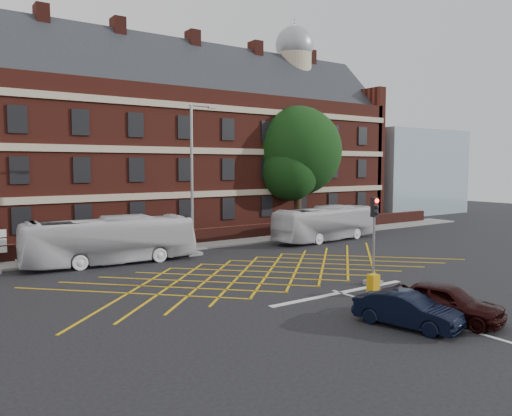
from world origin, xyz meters
TOP-DOWN VIEW (x-y plane):
  - ground at (0.00, 0.00)m, footprint 120.00×120.00m
  - victorian_building at (0.25, 22.00)m, footprint 51.00×12.17m
  - boundary_wall at (0.00, 13.00)m, footprint 56.00×0.50m
  - far_pavement at (0.00, 12.00)m, footprint 60.00×3.00m
  - glass_block at (34.00, 21.00)m, footprint 14.00×10.00m
  - box_junction_hatching at (0.00, 2.00)m, footprint 8.22×8.22m
  - stop_line at (0.00, -3.50)m, footprint 8.00×0.30m
  - centre_line at (0.00, -10.00)m, footprint 0.15×14.00m
  - bus_left at (-6.36, 9.22)m, footprint 10.23×3.15m
  - bus_right at (10.37, 8.70)m, footprint 9.74×3.08m
  - car_navy at (-1.46, -8.35)m, footprint 2.23×4.02m
  - car_maroon at (0.32, -8.68)m, footprint 2.73×4.51m
  - deciduous_tree at (13.61, 16.18)m, footprint 8.31×8.25m
  - traffic_light_near at (2.47, -3.23)m, footprint 0.70×0.70m
  - street_lamp at (-0.94, 9.05)m, footprint 2.25×1.00m
  - utility_cabinet at (0.91, -4.63)m, footprint 0.45×0.41m

SIDE VIEW (x-z plane):
  - ground at x=0.00m, z-range 0.00..0.00m
  - box_junction_hatching at x=0.00m, z-range 0.00..0.02m
  - stop_line at x=0.00m, z-range 0.00..0.02m
  - centre_line at x=0.00m, z-range 0.00..0.02m
  - far_pavement at x=0.00m, z-range 0.00..0.12m
  - utility_cabinet at x=0.91m, z-range 0.00..0.95m
  - boundary_wall at x=0.00m, z-range 0.00..1.10m
  - car_navy at x=-1.46m, z-range 0.00..1.26m
  - car_maroon at x=0.32m, z-range 0.00..1.43m
  - bus_right at x=10.37m, z-range 0.00..2.67m
  - bus_left at x=-6.36m, z-range 0.00..2.81m
  - traffic_light_near at x=2.47m, z-range -0.37..3.90m
  - street_lamp at x=-0.94m, z-range -1.45..8.25m
  - glass_block at x=34.00m, z-range 0.00..10.00m
  - deciduous_tree at x=13.61m, z-range 0.95..12.24m
  - victorian_building at x=0.25m, z-range -2.36..18.04m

